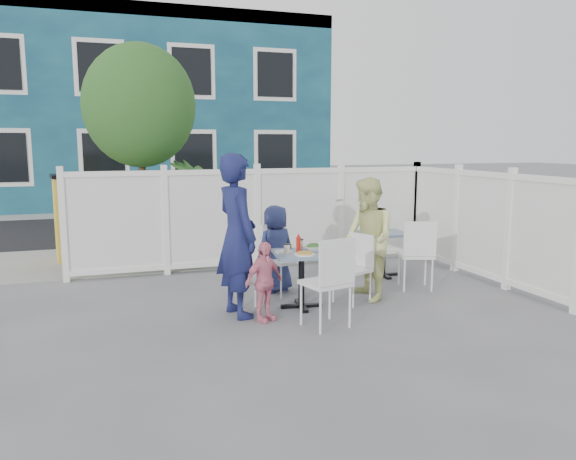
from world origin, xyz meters
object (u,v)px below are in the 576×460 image
object	(u,v)px
chair_right	(356,263)
boy	(276,249)
toddler	(264,282)
spare_table	(384,242)
main_table	(301,265)
chair_left	(244,273)
chair_back	(279,253)
woman	(368,239)
chair_near	(330,276)
utility_cabinet	(79,219)
man	(237,236)

from	to	relation	value
chair_right	boy	xyz separation A→B (m)	(-0.82, 0.79, 0.09)
toddler	spare_table	bearing A→B (deg)	6.40
main_table	chair_left	size ratio (longest dim) A/B	0.88
chair_back	woman	size ratio (longest dim) A/B	0.59
main_table	spare_table	xyz separation A→B (m)	(1.75, 1.15, -0.01)
chair_back	chair_right	bearing A→B (deg)	115.39
main_table	chair_near	size ratio (longest dim) A/B	0.73
spare_table	chair_back	size ratio (longest dim) A/B	0.75
utility_cabinet	chair_near	distance (m)	5.45
spare_table	chair_left	world-z (taller)	chair_left
chair_near	toddler	distance (m)	0.79
spare_table	man	world-z (taller)	man
main_table	chair_left	xyz separation A→B (m)	(-0.73, -0.02, -0.05)
utility_cabinet	woman	world-z (taller)	woman
spare_table	chair_right	bearing A→B (deg)	-131.47
main_table	chair_near	xyz separation A→B (m)	(0.02, -0.85, 0.05)
spare_table	woman	size ratio (longest dim) A/B	0.44
utility_cabinet	toddler	xyz separation A→B (m)	(2.06, -4.27, -0.25)
chair_right	chair_near	xyz separation A→B (m)	(-0.72, -0.87, 0.08)
boy	chair_near	bearing A→B (deg)	75.53
chair_left	spare_table	bearing A→B (deg)	104.70
chair_near	toddler	world-z (taller)	chair_near
woman	boy	size ratio (longest dim) A/B	1.33
utility_cabinet	chair_right	size ratio (longest dim) A/B	1.64
toddler	utility_cabinet	bearing A→B (deg)	89.11
utility_cabinet	chair_left	xyz separation A→B (m)	(1.91, -3.92, -0.22)
chair_near	chair_back	bearing A→B (deg)	79.00
chair_right	boy	distance (m)	1.14
spare_table	chair_near	world-z (taller)	chair_near
chair_left	chair_back	bearing A→B (deg)	127.52
boy	chair_back	bearing A→B (deg)	96.45
utility_cabinet	spare_table	size ratio (longest dim) A/B	2.04
utility_cabinet	woman	bearing A→B (deg)	-54.91
chair_left	chair_near	bearing A→B (deg)	31.42
chair_back	boy	distance (m)	0.09
toddler	main_table	bearing A→B (deg)	5.14
chair_right	man	distance (m)	1.62
main_table	woman	world-z (taller)	woman
chair_right	chair_near	world-z (taller)	chair_near
woman	boy	bearing A→B (deg)	-126.42
chair_left	chair_right	size ratio (longest dim) A/B	0.97
utility_cabinet	woman	xyz separation A→B (m)	(3.57, -3.84, 0.08)
main_table	spare_table	size ratio (longest dim) A/B	1.06
utility_cabinet	chair_near	world-z (taller)	utility_cabinet
main_table	boy	xyz separation A→B (m)	(-0.07, 0.81, 0.06)
chair_left	man	xyz separation A→B (m)	(-0.08, -0.03, 0.46)
utility_cabinet	boy	xyz separation A→B (m)	(2.57, -3.09, -0.12)
utility_cabinet	main_table	distance (m)	4.72
chair_back	boy	size ratio (longest dim) A/B	0.79
chair_near	woman	size ratio (longest dim) A/B	0.64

